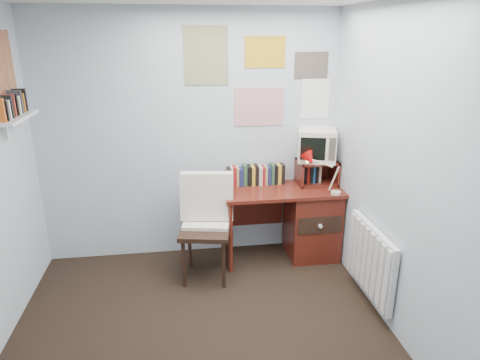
{
  "coord_description": "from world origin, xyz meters",
  "views": [
    {
      "loc": [
        -0.11,
        -2.48,
        2.25
      ],
      "look_at": [
        0.4,
        1.01,
        1.04
      ],
      "focal_mm": 32.0,
      "sensor_mm": 36.0,
      "label": 1
    }
  ],
  "objects_px": {
    "desk": "(306,219)",
    "desk_chair": "(205,231)",
    "wall_shelf": "(14,118)",
    "tv_riser": "(317,172)",
    "radiator": "(371,260)",
    "desk_lamp": "(337,177)",
    "crt_tv": "(317,143)"
  },
  "relations": [
    {
      "from": "desk",
      "to": "radiator",
      "type": "relative_size",
      "value": 1.5
    },
    {
      "from": "tv_riser",
      "to": "wall_shelf",
      "type": "bearing_deg",
      "value": -169.68
    },
    {
      "from": "desk_lamp",
      "to": "tv_riser",
      "type": "xyz_separation_m",
      "value": [
        -0.09,
        0.33,
        -0.06
      ]
    },
    {
      "from": "tv_riser",
      "to": "radiator",
      "type": "bearing_deg",
      "value": -80.72
    },
    {
      "from": "desk_chair",
      "to": "tv_riser",
      "type": "bearing_deg",
      "value": 30.3
    },
    {
      "from": "tv_riser",
      "to": "desk",
      "type": "bearing_deg",
      "value": -137.04
    },
    {
      "from": "desk",
      "to": "desk_chair",
      "type": "xyz_separation_m",
      "value": [
        -1.08,
        -0.3,
        0.09
      ]
    },
    {
      "from": "desk",
      "to": "wall_shelf",
      "type": "xyz_separation_m",
      "value": [
        -2.57,
        -0.38,
        1.21
      ]
    },
    {
      "from": "tv_riser",
      "to": "wall_shelf",
      "type": "distance_m",
      "value": 2.83
    },
    {
      "from": "radiator",
      "to": "wall_shelf",
      "type": "bearing_deg",
      "value": 169.11
    },
    {
      "from": "desk",
      "to": "desk_chair",
      "type": "height_order",
      "value": "desk_chair"
    },
    {
      "from": "desk_lamp",
      "to": "crt_tv",
      "type": "height_order",
      "value": "crt_tv"
    },
    {
      "from": "crt_tv",
      "to": "wall_shelf",
      "type": "distance_m",
      "value": 2.76
    },
    {
      "from": "desk_chair",
      "to": "tv_riser",
      "type": "distance_m",
      "value": 1.33
    },
    {
      "from": "desk",
      "to": "tv_riser",
      "type": "bearing_deg",
      "value": 42.96
    },
    {
      "from": "desk_lamp",
      "to": "crt_tv",
      "type": "xyz_separation_m",
      "value": [
        -0.11,
        0.35,
        0.25
      ]
    },
    {
      "from": "desk_chair",
      "to": "crt_tv",
      "type": "height_order",
      "value": "crt_tv"
    },
    {
      "from": "desk_lamp",
      "to": "radiator",
      "type": "height_order",
      "value": "desk_lamp"
    },
    {
      "from": "tv_riser",
      "to": "wall_shelf",
      "type": "xyz_separation_m",
      "value": [
        -2.69,
        -0.49,
        0.74
      ]
    },
    {
      "from": "radiator",
      "to": "desk_lamp",
      "type": "bearing_deg",
      "value": 96.12
    },
    {
      "from": "desk_chair",
      "to": "wall_shelf",
      "type": "height_order",
      "value": "wall_shelf"
    },
    {
      "from": "wall_shelf",
      "to": "radiator",
      "type": "bearing_deg",
      "value": -10.89
    },
    {
      "from": "desk",
      "to": "wall_shelf",
      "type": "height_order",
      "value": "wall_shelf"
    },
    {
      "from": "desk_lamp",
      "to": "crt_tv",
      "type": "distance_m",
      "value": 0.44
    },
    {
      "from": "radiator",
      "to": "desk",
      "type": "bearing_deg",
      "value": 107.24
    },
    {
      "from": "desk_chair",
      "to": "desk_lamp",
      "type": "bearing_deg",
      "value": 14.96
    },
    {
      "from": "desk_lamp",
      "to": "radiator",
      "type": "distance_m",
      "value": 0.88
    },
    {
      "from": "desk_lamp",
      "to": "radiator",
      "type": "xyz_separation_m",
      "value": [
        0.08,
        -0.71,
        -0.52
      ]
    },
    {
      "from": "wall_shelf",
      "to": "desk_lamp",
      "type": "bearing_deg",
      "value": 3.29
    },
    {
      "from": "wall_shelf",
      "to": "crt_tv",
      "type": "bearing_deg",
      "value": 10.78
    },
    {
      "from": "desk",
      "to": "radiator",
      "type": "height_order",
      "value": "desk"
    },
    {
      "from": "desk",
      "to": "tv_riser",
      "type": "height_order",
      "value": "tv_riser"
    }
  ]
}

